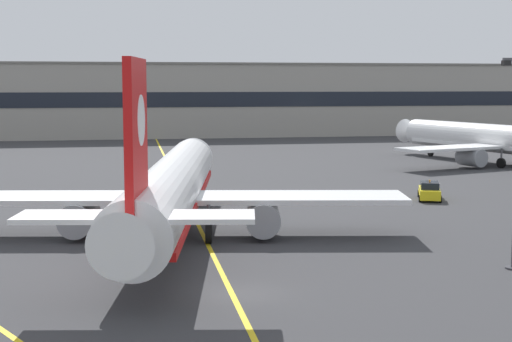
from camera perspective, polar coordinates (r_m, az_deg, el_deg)
ground_plane at (r=38.43m, az=-1.10°, el=-9.23°), size 400.00×400.00×0.00m
taxiway_centreline at (r=67.57m, az=-5.21°, el=-2.32°), size 3.06×179.98×0.01m
airliner_foreground at (r=51.62m, az=-6.37°, el=-1.34°), size 32.35×41.35×11.65m
airliner_background at (r=101.17m, az=18.24°, el=2.20°), size 30.65×38.79×11.18m
service_car_fifth at (r=70.17m, az=12.89°, el=-1.49°), size 3.17×4.56×1.79m
safety_cone_by_nose_gear at (r=69.20m, az=-7.23°, el=-1.92°), size 0.44×0.44×0.55m
terminal_building at (r=148.93m, az=-5.14°, el=5.34°), size 146.01×12.40×14.27m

